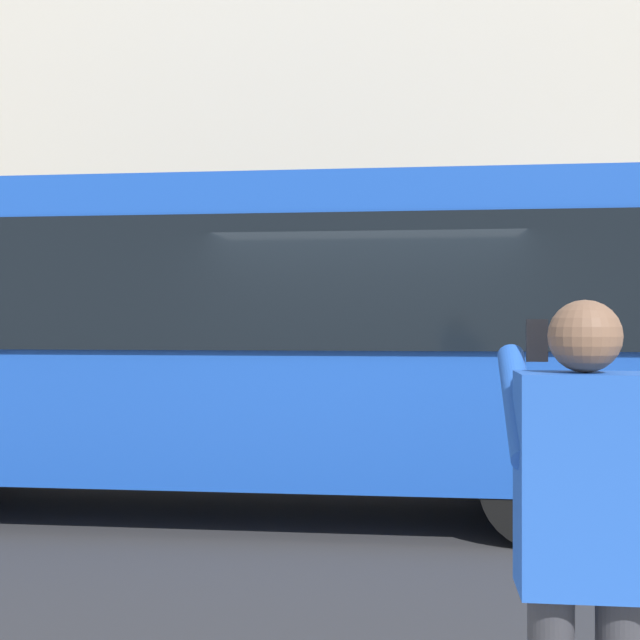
% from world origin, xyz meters
% --- Properties ---
extents(ground_plane, '(60.00, 60.00, 0.00)m').
position_xyz_m(ground_plane, '(0.00, 0.00, 0.00)').
color(ground_plane, '#2B2B2D').
extents(building_facade_far, '(28.00, 1.55, 12.00)m').
position_xyz_m(building_facade_far, '(-0.02, -6.80, 5.99)').
color(building_facade_far, beige).
rests_on(building_facade_far, ground_plane).
extents(red_bus, '(9.05, 2.54, 3.08)m').
position_xyz_m(red_bus, '(1.64, -0.67, 1.68)').
color(red_bus, '#1947AD').
rests_on(red_bus, ground_plane).
extents(pedestrian_photographer, '(0.53, 0.52, 1.70)m').
position_xyz_m(pedestrian_photographer, '(-0.92, 4.63, 1.14)').
color(pedestrian_photographer, '#2D2D33').
rests_on(pedestrian_photographer, sidewalk_curb).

